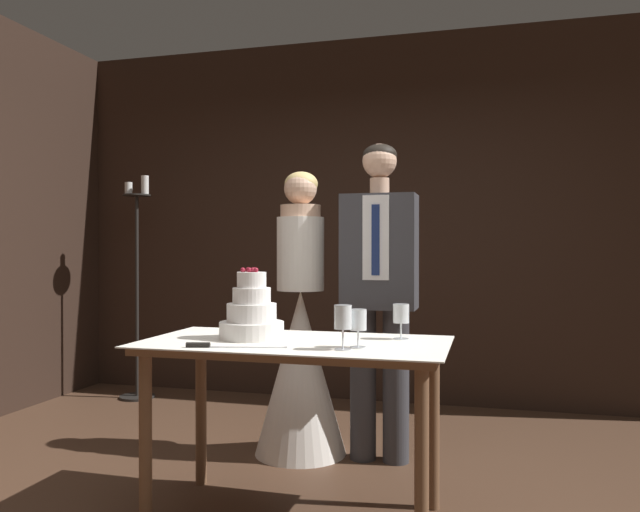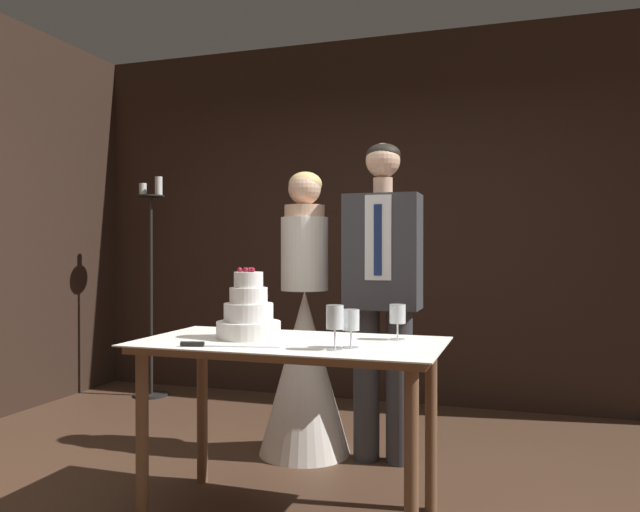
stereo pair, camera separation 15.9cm
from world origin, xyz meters
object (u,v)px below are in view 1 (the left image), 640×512
(wine_glass_near, at_px, (343,319))
(wine_glass_far, at_px, (358,321))
(cake_table, at_px, (295,364))
(tiered_cake, at_px, (252,315))
(cake_knife, at_px, (217,346))
(candle_stand, at_px, (137,296))
(wine_glass_middle, at_px, (401,315))
(groom, at_px, (379,285))
(bride, at_px, (301,351))

(wine_glass_near, distance_m, wine_glass_far, 0.09)
(wine_glass_far, bearing_deg, cake_table, 160.32)
(cake_table, height_order, tiered_cake, tiered_cake)
(cake_knife, distance_m, wine_glass_near, 0.54)
(tiered_cake, height_order, candle_stand, candle_stand)
(cake_knife, xyz_separation_m, wine_glass_far, (0.57, 0.15, 0.10))
(wine_glass_far, relative_size, candle_stand, 0.09)
(wine_glass_near, relative_size, wine_glass_middle, 1.14)
(cake_knife, xyz_separation_m, candle_stand, (-1.66, 2.10, 0.03))
(cake_table, xyz_separation_m, wine_glass_near, (0.26, -0.18, 0.23))
(cake_table, height_order, cake_knife, cake_knife)
(cake_table, height_order, wine_glass_middle, wine_glass_middle)
(wine_glass_middle, bearing_deg, wine_glass_far, -115.57)
(groom, bearing_deg, cake_knife, -113.80)
(wine_glass_near, height_order, groom, groom)
(cake_knife, bearing_deg, cake_table, 31.13)
(candle_stand, bearing_deg, tiered_cake, -46.84)
(tiered_cake, height_order, wine_glass_middle, tiered_cake)
(wine_glass_near, height_order, candle_stand, candle_stand)
(cake_knife, relative_size, bride, 0.25)
(tiered_cake, bearing_deg, cake_table, -6.51)
(cake_knife, distance_m, bride, 1.14)
(cake_table, distance_m, tiered_cake, 0.30)
(tiered_cake, bearing_deg, wine_glass_near, -23.51)
(tiered_cake, relative_size, bride, 0.20)
(wine_glass_near, relative_size, groom, 0.10)
(tiered_cake, distance_m, candle_stand, 2.49)
(tiered_cake, distance_m, groom, 0.96)
(cake_knife, distance_m, groom, 1.25)
(bride, bearing_deg, cake_table, -74.73)
(wine_glass_near, xyz_separation_m, groom, (-0.03, 1.05, 0.08))
(tiered_cake, height_order, wine_glass_near, tiered_cake)
(wine_glass_far, bearing_deg, wine_glass_near, -123.62)
(wine_glass_middle, bearing_deg, tiered_cake, -166.76)
(tiered_cake, relative_size, cake_knife, 0.79)
(tiered_cake, xyz_separation_m, groom, (0.45, 0.84, 0.10))
(cake_knife, height_order, candle_stand, candle_stand)
(wine_glass_far, bearing_deg, candle_stand, 138.81)
(cake_table, distance_m, cake_knife, 0.39)
(cake_knife, height_order, groom, groom)
(wine_glass_near, bearing_deg, cake_knife, -171.51)
(cake_table, height_order, groom, groom)
(groom, bearing_deg, wine_glass_middle, -72.46)
(candle_stand, bearing_deg, bride, -30.12)
(wine_glass_near, distance_m, bride, 1.20)
(wine_glass_far, bearing_deg, groom, 94.41)
(cake_table, relative_size, wine_glass_middle, 8.42)
(wine_glass_middle, bearing_deg, bride, 135.21)
(tiered_cake, xyz_separation_m, bride, (-0.02, 0.84, -0.30))
(wine_glass_middle, bearing_deg, cake_table, -158.06)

